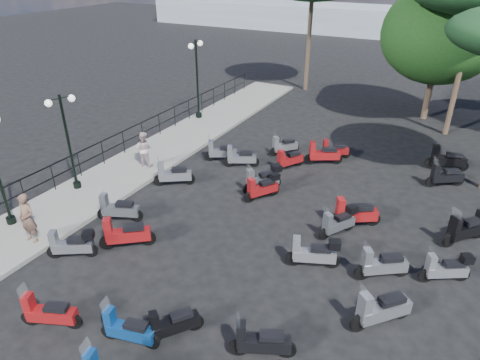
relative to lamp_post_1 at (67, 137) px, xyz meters
The scene contains 34 objects.
ground 7.55m from the lamp_post_1, ahead, with size 120.00×120.00×0.00m, color black.
sidewalk 3.88m from the lamp_post_1, 77.58° to the left, with size 3.00×30.00×0.15m, color slate.
railing 3.27m from the lamp_post_1, 102.34° to the left, with size 0.04×26.04×1.10m.
lamp_post_1 is the anchor object (origin of this frame).
lamp_post_2 9.50m from the lamp_post_1, 91.66° to the left, with size 0.37×1.29×4.37m.
woman 3.90m from the lamp_post_1, 65.77° to the right, with size 0.63×0.41×1.72m, color brown.
pedestrian_far 3.46m from the lamp_post_1, 69.46° to the left, with size 0.77×0.60×1.57m, color #BFA4A7.
scooter_1 4.92m from the lamp_post_1, 44.80° to the right, with size 1.42×0.98×1.26m.
scooter_2 3.69m from the lamp_post_1, 16.32° to the right, with size 1.59×0.84×1.34m.
scooter_3 4.32m from the lamp_post_1, 35.12° to the left, with size 1.48×1.04×1.35m.
scooter_4 6.70m from the lamp_post_1, 54.42° to the left, with size 1.50×0.90×1.30m.
scooter_5 9.63m from the lamp_post_1, 50.37° to the left, with size 1.07×1.25×1.23m.
scooter_7 7.66m from the lamp_post_1, 48.37° to the right, with size 1.54×0.80×1.29m.
scooter_8 5.14m from the lamp_post_1, 24.57° to the right, with size 1.51×1.20×1.44m.
scooter_9 7.76m from the lamp_post_1, 27.73° to the left, with size 1.15×1.50×1.38m.
scooter_10 7.76m from the lamp_post_1, 23.27° to the left, with size 1.00×1.41×1.27m.
scooter_11 11.64m from the lamp_post_1, 43.93° to the left, with size 1.34×0.87×1.19m.
scooter_13 9.24m from the lamp_post_1, 28.66° to the right, with size 1.01×1.29×1.23m.
scooter_14 10.97m from the lamp_post_1, 20.70° to the right, with size 1.52×0.85×1.29m.
scooter_15 10.26m from the lamp_post_1, ahead, with size 1.58×0.85×1.33m.
scooter_16 10.87m from the lamp_post_1, 41.68° to the left, with size 1.57×1.00×1.39m.
scooter_17 9.24m from the lamp_post_1, 41.08° to the left, with size 0.93×1.41×1.26m.
scooter_20 12.18m from the lamp_post_1, ahead, with size 1.48×1.08×1.37m.
scooter_21 10.61m from the lamp_post_1, 10.91° to the left, with size 0.96×1.41×1.25m.
scooter_22 11.09m from the lamp_post_1, 14.41° to the left, with size 1.62×1.10×1.47m.
scooter_23 16.01m from the lamp_post_1, 35.00° to the left, with size 1.79×0.76×1.45m.
scooter_26 12.62m from the lamp_post_1, ahead, with size 1.33×1.44×1.47m.
scooter_27 13.89m from the lamp_post_1, ahead, with size 1.37×0.93×1.22m.
scooter_28 14.67m from the lamp_post_1, 14.09° to the left, with size 1.30×1.51×1.45m.
scooter_29 15.20m from the lamp_post_1, 29.49° to the left, with size 1.44×1.01×1.32m.
scooter_30 7.25m from the lamp_post_1, 46.56° to the left, with size 1.50×0.90×1.30m.
scooter_31 8.87m from the lamp_post_1, 35.27° to the right, with size 1.57×0.60×1.26m.
broadleaf_tree 19.65m from the lamp_post_1, 54.66° to the left, with size 6.33×6.33×7.48m.
distant_hills 45.64m from the lamp_post_1, 80.95° to the left, with size 70.00×8.00×3.00m, color gray.
Camera 1 is at (5.85, -10.40, 8.55)m, focal length 32.00 mm.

